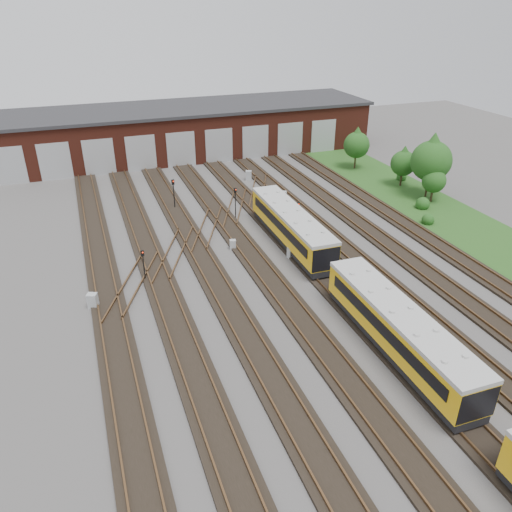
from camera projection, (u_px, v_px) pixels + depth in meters
name	position (u px, v px, depth m)	size (l,w,h in m)	color
ground	(311.00, 297.00, 36.29)	(120.00, 120.00, 0.00)	#403D3B
track_network	(306.00, 292.00, 36.68)	(30.40, 70.00, 0.33)	black
maintenance_shed	(185.00, 130.00, 68.08)	(51.00, 12.50, 6.35)	#552015
grass_verge	(438.00, 212.00, 50.37)	(8.00, 55.00, 0.05)	#204517
metro_train	(398.00, 329.00, 29.78)	(2.61, 45.54, 2.79)	black
signal_mast_0	(143.00, 261.00, 37.65)	(0.25, 0.24, 2.56)	black
signal_mast_1	(174.00, 190.00, 50.40)	(0.30, 0.28, 3.12)	black
signal_mast_2	(235.00, 199.00, 48.25)	(0.27, 0.26, 3.10)	black
signal_mast_3	(298.00, 213.00, 45.65)	(0.26, 0.25, 2.83)	black
relay_cabinet_0	(93.00, 301.00, 34.78)	(0.67, 0.56, 1.11)	#A2A6A7
relay_cabinet_1	(233.00, 244.00, 42.94)	(0.52, 0.43, 0.86)	#A2A6A7
relay_cabinet_2	(291.00, 253.00, 41.50)	(0.56, 0.47, 0.94)	#A2A6A7
relay_cabinet_3	(249.00, 175.00, 59.02)	(0.68, 0.57, 1.13)	#A2A6A7
relay_cabinet_4	(283.00, 196.00, 52.96)	(0.65, 0.54, 1.08)	#A2A6A7
tree_0	(357.00, 142.00, 61.65)	(3.20, 3.20, 5.30)	#2F2515
tree_1	(404.00, 160.00, 56.06)	(2.84, 2.84, 4.71)	#2F2515
tree_2	(432.00, 156.00, 52.22)	(4.26, 4.26, 7.06)	#2F2515
tree_3	(434.00, 178.00, 51.79)	(2.48, 2.48, 4.10)	#2F2515
bush_0	(428.00, 218.00, 47.64)	(1.18, 1.18, 1.18)	#1A4614
bush_1	(423.00, 202.00, 51.03)	(1.41, 1.41, 1.41)	#1A4614
bush_2	(402.00, 176.00, 58.91)	(1.16, 1.16, 1.16)	#1A4614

